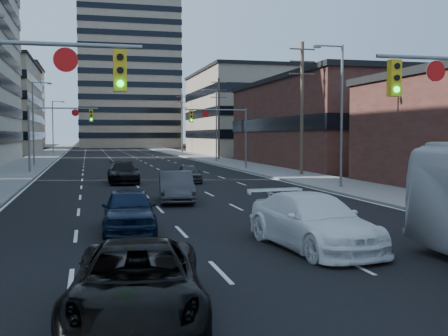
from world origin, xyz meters
name	(u,v)px	position (x,y,z in m)	size (l,w,h in m)	color
road_surface	(109,149)	(0.00, 130.00, 0.01)	(18.00, 300.00, 0.02)	black
sidewalk_left	(59,149)	(-11.50, 130.00, 0.07)	(5.00, 300.00, 0.15)	slate
sidewalk_right	(157,148)	(11.50, 130.00, 0.07)	(5.00, 300.00, 0.15)	slate
storefront_right_mid	(354,125)	(24.00, 50.00, 4.50)	(20.00, 30.00, 9.00)	#472119
office_right_far	(261,114)	(25.00, 88.00, 7.00)	(22.00, 28.00, 14.00)	gray
apartment_tower	(127,41)	(6.00, 150.00, 29.00)	(26.00, 26.00, 58.00)	gray
bg_block_right	(237,124)	(32.00, 130.00, 6.00)	(22.00, 22.00, 12.00)	gray
signal_far_left	(56,125)	(-7.68, 45.00, 4.30)	(6.09, 0.33, 6.00)	slate
signal_far_right	(223,125)	(7.68, 45.00, 4.30)	(6.09, 0.33, 6.00)	slate
utility_pole_block	(302,106)	(12.20, 36.00, 5.78)	(2.20, 0.28, 11.00)	#4C3D2D
utility_pole_midblock	(219,117)	(12.20, 66.00, 5.78)	(2.20, 0.28, 11.00)	#4C3D2D
utility_pole_distant	(182,122)	(12.20, 96.00, 5.78)	(2.20, 0.28, 11.00)	#4C3D2D
streetlight_left_mid	(35,119)	(-10.34, 55.00, 5.05)	(2.03, 0.22, 9.00)	slate
streetlight_left_far	(54,125)	(-10.34, 90.00, 5.05)	(2.03, 0.22, 9.00)	slate
streetlight_right_near	(339,109)	(10.34, 25.00, 5.05)	(2.03, 0.22, 9.00)	slate
streetlight_right_far	(215,121)	(10.34, 60.00, 5.05)	(2.03, 0.22, 9.00)	slate
black_pickup	(137,283)	(-4.13, 2.78, 0.72)	(2.40, 5.21, 1.45)	black
white_van	(313,222)	(1.60, 8.21, 0.83)	(2.31, 5.69, 1.65)	white
sedan_blue	(129,209)	(-3.57, 12.65, 0.78)	(1.83, 4.56, 1.55)	black
sedan_grey_center	(176,187)	(-0.62, 20.76, 0.78)	(1.65, 4.74, 1.56)	#37373A
sedan_black_far	(123,173)	(-2.56, 32.45, 0.74)	(2.07, 5.10, 1.48)	black
sedan_grey_right	(189,174)	(2.05, 31.87, 0.66)	(1.55, 3.86, 1.32)	#38393B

